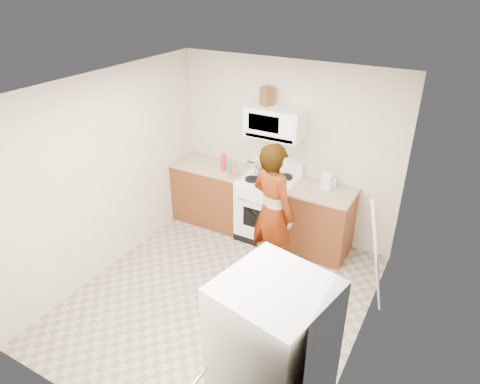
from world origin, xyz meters
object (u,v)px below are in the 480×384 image
Objects in this scene: gas_range at (268,207)px; microwave at (275,122)px; person at (272,212)px; kettle at (327,181)px; fridge at (271,376)px; saucepan at (263,167)px.

microwave reaches higher than gas_range.
person is (0.40, -0.86, -0.81)m from microwave.
fridge is at bearing -69.35° from kettle.
fridge is (0.99, -2.11, -0.04)m from person.
fridge is at bearing -62.41° from saucepan.
gas_range is 0.93m from person.
kettle is (0.78, 0.10, 0.55)m from gas_range.
gas_range is at bearing -90.00° from microwave.
fridge is 7.47× the size of saucepan.
microwave is 3.86× the size of kettle.
microwave is 0.45× the size of fridge.
microwave reaches higher than saucepan.
gas_range is 4.97× the size of saucepan.
saucepan is (-0.94, 0.02, -0.02)m from kettle.
microwave reaches higher than fridge.
microwave is (0.00, 0.13, 1.21)m from gas_range.
kettle is at bearing -93.09° from person.
person is 1.03m from saucepan.
kettle is at bearing -1.22° from saucepan.
gas_range is 5.74× the size of kettle.
kettle is 0.94m from saucepan.
person is 9.01× the size of kettle.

